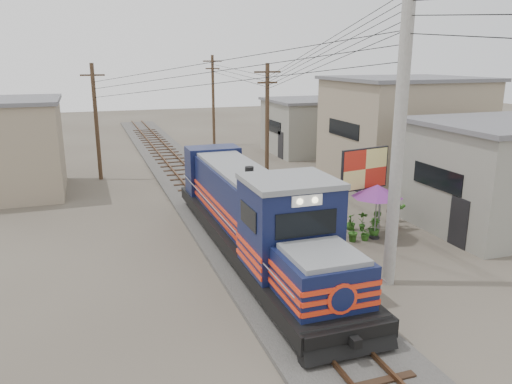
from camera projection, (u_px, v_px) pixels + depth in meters
name	position (u px, v px, depth m)	size (l,w,h in m)	color
ground	(286.00, 292.00, 16.10)	(120.00, 120.00, 0.00)	#473F35
ballast	(211.00, 205.00, 25.20)	(3.60, 70.00, 0.16)	#595651
track	(211.00, 202.00, 25.15)	(1.15, 70.00, 0.12)	#51331E
locomotive	(254.00, 215.00, 18.57)	(2.72, 14.79, 3.66)	black
utility_pole_main	(399.00, 135.00, 15.43)	(0.40, 0.40, 10.00)	#9E9B93
wooden_pole_mid	(267.00, 121.00, 29.32)	(1.60, 0.24, 7.00)	#4C3826
wooden_pole_far	(213.00, 99.00, 42.13)	(1.60, 0.24, 7.50)	#4C3826
wooden_pole_left	(96.00, 120.00, 29.99)	(1.60, 0.24, 7.00)	#4C3826
power_lines	(212.00, 51.00, 21.82)	(9.65, 19.00, 3.30)	black
shophouse_front	(503.00, 174.00, 21.83)	(7.35, 6.30, 4.70)	gray
shophouse_mid	(402.00, 129.00, 30.16)	(8.40, 7.35, 6.20)	gray
shophouse_back	(309.00, 126.00, 39.08)	(6.30, 6.30, 4.20)	gray
shophouse_left	(2.00, 148.00, 26.87)	(6.30, 6.30, 5.20)	gray
billboard	(365.00, 171.00, 20.71)	(2.39, 0.55, 3.72)	#99999E
market_umbrella	(377.00, 191.00, 20.32)	(2.51, 2.51, 2.32)	black
vendor	(390.00, 205.00, 22.79)	(0.56, 0.37, 1.54)	black
plant_nursery	(359.00, 226.00, 21.15)	(3.19, 2.05, 1.01)	#285A19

